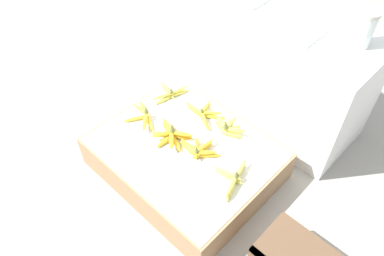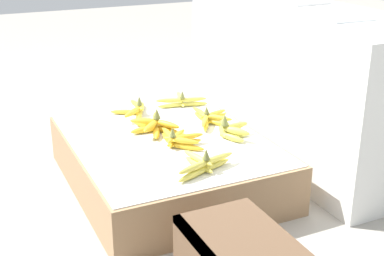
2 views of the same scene
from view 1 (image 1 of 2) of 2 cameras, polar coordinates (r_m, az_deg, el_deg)
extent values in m
plane|color=gray|center=(2.29, -0.97, -6.29)|extent=(10.00, 10.00, 0.00)
cube|color=#997551|center=(2.21, -1.01, -4.66)|extent=(0.98, 0.79, 0.21)
cube|color=silver|center=(2.12, -1.04, -2.87)|extent=(0.95, 0.77, 0.00)
cube|color=white|center=(2.50, 10.21, 9.66)|extent=(1.39, 0.54, 0.70)
ellipsoid|color=gold|center=(2.33, -7.34, 2.79)|extent=(0.15, 0.09, 0.03)
ellipsoid|color=gold|center=(2.28, -8.53, 1.44)|extent=(0.10, 0.15, 0.03)
ellipsoid|color=gold|center=(2.25, -6.61, 1.03)|extent=(0.15, 0.09, 0.03)
ellipsoid|color=gold|center=(2.29, -7.60, 2.70)|extent=(0.16, 0.03, 0.03)
ellipsoid|color=gold|center=(2.22, -7.18, 1.01)|extent=(0.12, 0.13, 0.03)
cone|color=olive|center=(2.24, -7.04, 2.85)|extent=(0.03, 0.03, 0.04)
ellipsoid|color=gold|center=(2.19, -3.72, -0.21)|extent=(0.14, 0.07, 0.03)
ellipsoid|color=gold|center=(2.17, -4.43, -0.96)|extent=(0.13, 0.10, 0.03)
ellipsoid|color=gold|center=(2.14, -4.08, -1.92)|extent=(0.03, 0.14, 0.03)
ellipsoid|color=gold|center=(2.12, -2.52, -2.21)|extent=(0.14, 0.08, 0.03)
ellipsoid|color=gold|center=(2.15, -1.83, -1.33)|extent=(0.13, 0.10, 0.03)
ellipsoid|color=gold|center=(2.17, -3.66, 0.25)|extent=(0.14, 0.08, 0.03)
ellipsoid|color=gold|center=(2.13, -4.38, -0.90)|extent=(0.09, 0.13, 0.03)
ellipsoid|color=gold|center=(2.10, -3.15, -1.81)|extent=(0.12, 0.12, 0.03)
ellipsoid|color=gold|center=(2.13, -1.67, -0.90)|extent=(0.13, 0.09, 0.03)
cone|color=olive|center=(2.11, -3.17, 0.05)|extent=(0.03, 0.03, 0.05)
ellipsoid|color=gold|center=(2.07, 2.28, -4.20)|extent=(0.13, 0.13, 0.02)
ellipsoid|color=gold|center=(2.09, 1.63, -3.45)|extent=(0.03, 0.16, 0.02)
ellipsoid|color=gold|center=(2.10, 0.65, -3.14)|extent=(0.12, 0.13, 0.02)
ellipsoid|color=gold|center=(2.09, -0.40, -3.30)|extent=(0.16, 0.04, 0.02)
ellipsoid|color=gold|center=(2.05, 1.63, -3.76)|extent=(0.13, 0.13, 0.02)
ellipsoid|color=gold|center=(2.07, 1.78, -2.90)|extent=(0.03, 0.16, 0.02)
ellipsoid|color=gold|center=(2.07, 0.68, -3.01)|extent=(0.12, 0.13, 0.02)
ellipsoid|color=gold|center=(2.07, -0.31, -2.94)|extent=(0.16, 0.04, 0.02)
cone|color=olive|center=(2.02, 0.64, -3.21)|extent=(0.03, 0.03, 0.04)
ellipsoid|color=#DBCC4C|center=(2.00, 7.03, -7.08)|extent=(0.07, 0.17, 0.03)
ellipsoid|color=#DBCC4C|center=(1.99, 5.61, -7.36)|extent=(0.17, 0.06, 0.03)
ellipsoid|color=#DBCC4C|center=(1.94, 6.04, -9.26)|extent=(0.08, 0.16, 0.03)
ellipsoid|color=#DBCC4C|center=(1.99, 7.29, -6.39)|extent=(0.07, 0.17, 0.03)
ellipsoid|color=#DBCC4C|center=(1.97, 5.40, -6.84)|extent=(0.17, 0.06, 0.03)
ellipsoid|color=#DBCC4C|center=(1.93, 6.11, -8.60)|extent=(0.08, 0.17, 0.03)
cone|color=olive|center=(1.93, 6.77, -6.84)|extent=(0.03, 0.03, 0.04)
ellipsoid|color=gold|center=(2.42, -2.03, 5.29)|extent=(0.07, 0.15, 0.02)
ellipsoid|color=gold|center=(2.43, -3.68, 5.43)|extent=(0.15, 0.05, 0.02)
ellipsoid|color=gold|center=(2.39, -4.16, 4.38)|extent=(0.05, 0.15, 0.02)
ellipsoid|color=gold|center=(2.41, -2.20, 5.72)|extent=(0.05, 0.15, 0.02)
ellipsoid|color=gold|center=(2.43, -3.87, 6.05)|extent=(0.15, 0.06, 0.02)
ellipsoid|color=gold|center=(2.38, -4.39, 4.89)|extent=(0.07, 0.15, 0.02)
cone|color=olive|center=(2.37, -3.21, 5.82)|extent=(0.03, 0.03, 0.04)
ellipsoid|color=gold|center=(2.24, 1.86, 1.07)|extent=(0.15, 0.10, 0.02)
ellipsoid|color=gold|center=(2.27, 3.15, 1.73)|extent=(0.14, 0.11, 0.02)
ellipsoid|color=gold|center=(2.31, 2.01, 2.86)|extent=(0.08, 0.16, 0.02)
ellipsoid|color=gold|center=(2.30, 0.68, 2.44)|extent=(0.16, 0.03, 0.02)
ellipsoid|color=gold|center=(2.22, 1.80, 1.39)|extent=(0.15, 0.11, 0.02)
ellipsoid|color=gold|center=(2.26, 2.61, 2.31)|extent=(0.13, 0.12, 0.02)
ellipsoid|color=gold|center=(2.29, 1.94, 2.99)|extent=(0.07, 0.16, 0.02)
ellipsoid|color=gold|center=(2.29, 0.42, 3.01)|extent=(0.16, 0.03, 0.02)
cone|color=olive|center=(2.24, 1.50, 2.90)|extent=(0.03, 0.03, 0.04)
ellipsoid|color=gold|center=(2.18, 5.96, -0.93)|extent=(0.13, 0.08, 0.03)
ellipsoid|color=gold|center=(2.20, 5.94, -0.27)|extent=(0.07, 0.13, 0.03)
ellipsoid|color=gold|center=(2.22, 5.39, 0.31)|extent=(0.08, 0.13, 0.03)
ellipsoid|color=gold|center=(2.20, 4.48, 0.02)|extent=(0.13, 0.07, 0.03)
ellipsoid|color=gold|center=(2.16, 6.49, -0.33)|extent=(0.12, 0.09, 0.03)
ellipsoid|color=gold|center=(2.19, 5.85, 0.71)|extent=(0.04, 0.13, 0.03)
ellipsoid|color=gold|center=(2.19, 4.56, 0.76)|extent=(0.13, 0.08, 0.03)
cone|color=olive|center=(2.13, 5.12, 0.60)|extent=(0.04, 0.04, 0.05)
cylinder|color=silver|center=(2.14, 24.53, 13.42)|extent=(0.11, 0.11, 0.18)
cylinder|color=#B7B2A8|center=(2.10, 25.36, 15.60)|extent=(0.12, 0.12, 0.02)
cube|color=white|center=(2.17, 16.29, 13.84)|extent=(0.20, 0.21, 0.02)
camera|label=2|loc=(1.23, 78.56, -47.51)|focal=50.00mm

